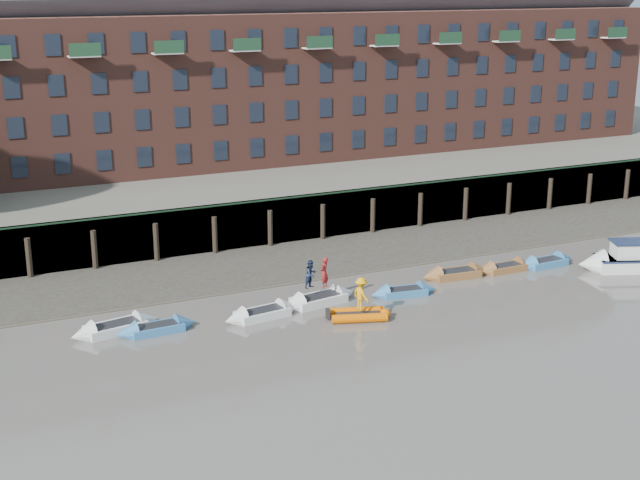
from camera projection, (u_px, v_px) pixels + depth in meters
ground at (474, 359)px, 43.52m from camera, size 220.00×220.00×0.00m
foreshore at (319, 258)px, 59.18m from camera, size 110.00×8.00×0.50m
mud_band at (342, 273)px, 56.22m from camera, size 110.00×1.60×0.10m
river_wall at (293, 219)px, 62.54m from camera, size 110.00×1.23×3.30m
bank_terrace at (229, 181)px, 74.39m from camera, size 110.00×28.00×3.20m
apartment_terrace at (221, 43)px, 72.07m from camera, size 80.60×15.56×20.98m
rowboat_0 at (116, 328)px, 46.76m from camera, size 5.05×2.27×1.41m
rowboat_1 at (157, 328)px, 46.74m from camera, size 4.34×1.41×1.25m
rowboat_2 at (262, 314)px, 48.76m from camera, size 4.71×1.92×1.33m
rowboat_3 at (319, 300)px, 50.82m from camera, size 5.09×2.22×1.43m
rowboat_4 at (404, 292)px, 52.21m from camera, size 4.21×1.74×1.19m
rowboat_5 at (456, 274)px, 55.31m from camera, size 4.72×1.72×1.34m
rowboat_6 at (505, 268)px, 56.49m from camera, size 4.21×1.28×1.22m
rowboat_7 at (546, 263)px, 57.51m from camera, size 4.42×1.47×1.27m
rib_tender at (361, 315)px, 48.58m from camera, size 3.39×2.40×0.57m
motor_launch at (619, 261)px, 56.55m from camera, size 6.28×4.02×2.47m
person_rower_a at (324, 272)px, 50.45m from camera, size 0.78×0.75×1.79m
person_rower_b at (311, 274)px, 50.40m from camera, size 0.99×0.91×1.64m
person_rib_crew at (361, 294)px, 48.19m from camera, size 0.85×1.28×1.85m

